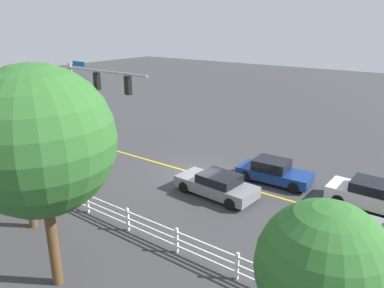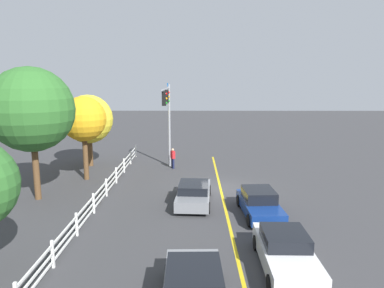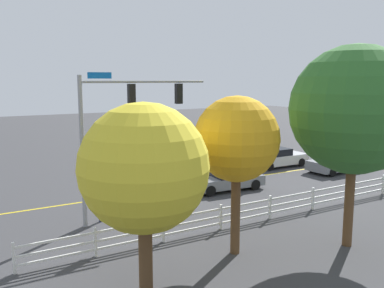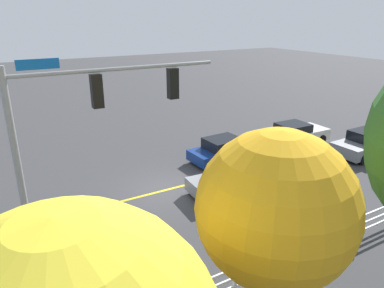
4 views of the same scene
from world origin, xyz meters
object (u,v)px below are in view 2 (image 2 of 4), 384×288
car_3 (194,193)px  pedestrian (173,157)px  car_1 (259,203)px  tree_2 (31,110)px  car_2 (285,252)px  car_0 (194,287)px  tree_1 (88,119)px  tree_3 (83,119)px

car_3 → pedestrian: bearing=15.0°
car_1 → car_3: (1.76, 3.57, -0.02)m
car_3 → tree_2: 10.83m
car_2 → tree_2: bearing=-120.8°
car_2 → pedestrian: size_ratio=2.76×
car_1 → car_2: car_2 is taller
car_0 → tree_1: 21.38m
pedestrian → tree_1: bearing=143.1°
car_0 → car_1: bearing=-25.0°
pedestrian → tree_2: tree_2 is taller
pedestrian → tree_3: bearing=178.2°
car_2 → pedestrian: (15.80, 5.31, 0.24)m
tree_1 → tree_3: tree_3 is taller
car_1 → pedestrian: bearing=-155.7°
pedestrian → tree_1: (0.91, 7.11, 3.06)m
car_0 → pedestrian: 18.36m
pedestrian → car_1: bearing=-92.2°
tree_1 → car_3: bearing=-136.6°
car_1 → tree_2: bearing=-104.0°
car_2 → car_3: size_ratio=0.99×
car_0 → tree_2: (10.60, 9.65, 4.81)m
car_0 → car_2: car_0 is taller
tree_3 → car_3: bearing=-123.1°
car_2 → car_0: bearing=-54.5°
car_2 → tree_3: tree_3 is taller
car_1 → tree_1: 16.99m
car_0 → tree_3: tree_3 is taller
car_1 → car_0: bearing=-27.0°
car_0 → tree_2: tree_2 is taller
tree_2 → car_3: bearing=-94.6°
car_0 → tree_1: size_ratio=0.73×
car_0 → tree_1: (19.18, 8.85, 3.27)m
tree_2 → car_2: bearing=-121.6°
tree_1 → tree_3: bearing=-167.9°
car_0 → car_1: car_0 is taller
pedestrian → tree_2: 11.94m
car_3 → tree_2: size_ratio=0.59×
car_3 → car_2: bearing=-150.7°
car_1 → tree_2: tree_2 is taller
car_0 → car_2: bearing=-56.5°
car_1 → tree_1: bearing=-135.0°
car_0 → tree_2: bearing=41.1°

